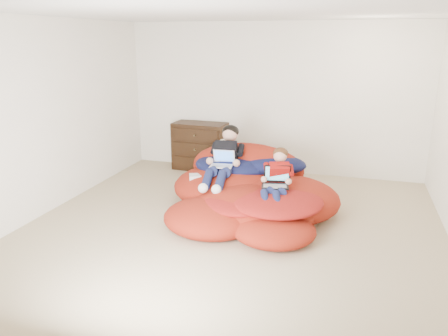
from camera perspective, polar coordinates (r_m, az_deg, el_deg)
room_shell at (r=5.33m, az=1.13°, el=-5.58°), size 5.10×5.10×2.77m
dresser at (r=7.67m, az=-3.15°, el=2.87°), size 0.94×0.54×0.82m
beanbag_pile at (r=5.85m, az=3.43°, el=-3.17°), size 2.33×2.26×0.85m
cream_pillow at (r=6.74m, az=0.37°, el=2.76°), size 0.40×0.25×0.25m
older_boy at (r=6.00m, az=0.06°, el=1.59°), size 0.35×1.13×0.70m
younger_boy at (r=5.44m, az=6.92°, el=-1.09°), size 0.33×0.88×0.58m
laptop_white at (r=5.93m, az=-0.20°, el=0.85°), size 0.31×0.31×0.21m
laptop_black at (r=5.41m, az=6.82°, el=-1.64°), size 0.37×0.33×0.24m
power_adapter at (r=5.95m, az=-3.78°, el=-1.16°), size 0.21×0.21×0.06m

